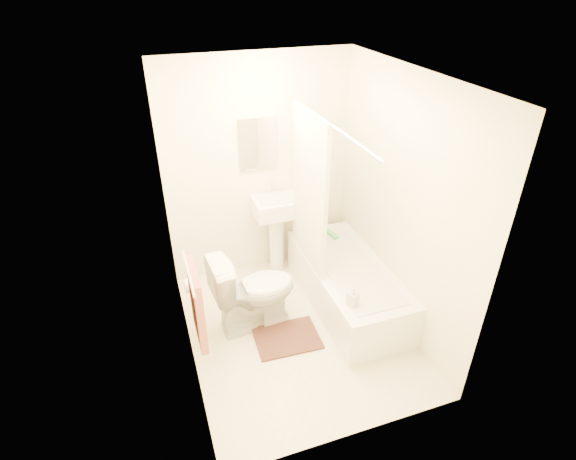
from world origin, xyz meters
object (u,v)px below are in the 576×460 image
object	(u,v)px
sink	(277,231)
bathtub	(347,284)
toilet	(254,291)
bath_mat	(287,338)
soap_bottle	(353,296)

from	to	relation	value
sink	bathtub	size ratio (longest dim) A/B	0.61
toilet	bath_mat	world-z (taller)	toilet
sink	soap_bottle	distance (m)	1.41
sink	soap_bottle	size ratio (longest dim) A/B	5.30
bathtub	soap_bottle	world-z (taller)	soap_bottle
sink	bath_mat	world-z (taller)	sink
soap_bottle	toilet	bearing A→B (deg)	143.37
bathtub	soap_bottle	distance (m)	0.68
toilet	sink	size ratio (longest dim) A/B	0.81
toilet	sink	xyz separation A→B (m)	(0.50, 0.82, 0.10)
sink	bath_mat	bearing A→B (deg)	-102.68
bath_mat	toilet	bearing A→B (deg)	125.20
toilet	bathtub	world-z (taller)	toilet
toilet	bathtub	xyz separation A→B (m)	(0.99, -0.01, -0.17)
bathtub	soap_bottle	size ratio (longest dim) A/B	8.74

